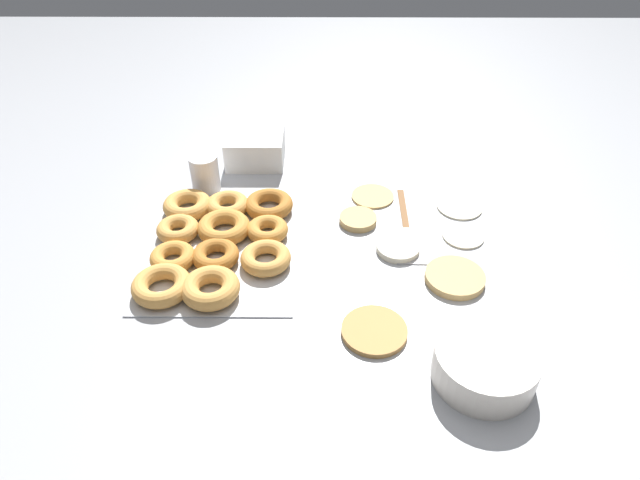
# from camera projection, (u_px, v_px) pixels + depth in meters

# --- Properties ---
(ground_plane) EXTENTS (3.00, 3.00, 0.00)m
(ground_plane) POSITION_uv_depth(u_px,v_px,m) (357.00, 261.00, 1.13)
(ground_plane) COLOR #9EA0A5
(pancake_0) EXTENTS (0.10, 0.10, 0.01)m
(pancake_0) POSITION_uv_depth(u_px,v_px,m) (373.00, 195.00, 1.30)
(pancake_0) COLOR tan
(pancake_0) RESTS_ON ground_plane
(pancake_1) EXTENTS (0.10, 0.10, 0.01)m
(pancake_1) POSITION_uv_depth(u_px,v_px,m) (460.00, 206.00, 1.27)
(pancake_1) COLOR beige
(pancake_1) RESTS_ON ground_plane
(pancake_2) EXTENTS (0.09, 0.09, 0.01)m
(pancake_2) POSITION_uv_depth(u_px,v_px,m) (398.00, 248.00, 1.15)
(pancake_2) COLOR beige
(pancake_2) RESTS_ON ground_plane
(pancake_3) EXTENTS (0.11, 0.11, 0.01)m
(pancake_3) POSITION_uv_depth(u_px,v_px,m) (455.00, 277.00, 1.08)
(pancake_3) COLOR tan
(pancake_3) RESTS_ON ground_plane
(pancake_4) EXTENTS (0.11, 0.11, 0.01)m
(pancake_4) POSITION_uv_depth(u_px,v_px,m) (374.00, 331.00, 0.98)
(pancake_4) COLOR #B27F42
(pancake_4) RESTS_ON ground_plane
(pancake_5) EXTENTS (0.09, 0.09, 0.01)m
(pancake_5) POSITION_uv_depth(u_px,v_px,m) (463.00, 235.00, 1.19)
(pancake_5) COLOR beige
(pancake_5) RESTS_ON ground_plane
(pancake_6) EXTENTS (0.08, 0.08, 0.01)m
(pancake_6) POSITION_uv_depth(u_px,v_px,m) (358.00, 219.00, 1.23)
(pancake_6) COLOR tan
(pancake_6) RESTS_ON ground_plane
(donut_tray) EXTENTS (0.38, 0.30, 0.04)m
(donut_tray) POSITION_uv_depth(u_px,v_px,m) (217.00, 241.00, 1.15)
(donut_tray) COLOR silver
(donut_tray) RESTS_ON ground_plane
(batter_bowl) EXTENTS (0.16, 0.16, 0.06)m
(batter_bowl) POSITION_uv_depth(u_px,v_px,m) (485.00, 365.00, 0.89)
(batter_bowl) COLOR silver
(batter_bowl) RESTS_ON ground_plane
(container_stack) EXTENTS (0.12, 0.14, 0.07)m
(container_stack) POSITION_uv_depth(u_px,v_px,m) (255.00, 149.00, 1.40)
(container_stack) COLOR white
(container_stack) RESTS_ON ground_plane
(paper_cup) EXTENTS (0.07, 0.07, 0.09)m
(paper_cup) POSITION_uv_depth(u_px,v_px,m) (205.00, 173.00, 1.31)
(paper_cup) COLOR white
(paper_cup) RESTS_ON ground_plane
(spatula) EXTENTS (0.26, 0.06, 0.01)m
(spatula) POSITION_uv_depth(u_px,v_px,m) (408.00, 236.00, 1.19)
(spatula) COLOR brown
(spatula) RESTS_ON ground_plane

